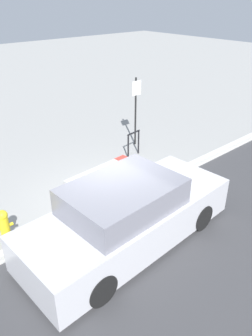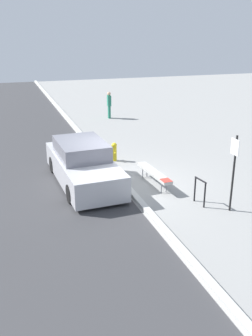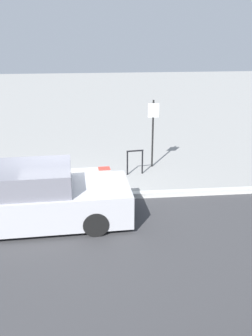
{
  "view_description": "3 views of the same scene",
  "coord_description": "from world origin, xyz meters",
  "px_view_note": "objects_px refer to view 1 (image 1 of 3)",
  "views": [
    {
      "loc": [
        -4.18,
        -5.3,
        4.67
      ],
      "look_at": [
        0.39,
        -0.07,
        0.94
      ],
      "focal_mm": 35.0,
      "sensor_mm": 36.0,
      "label": 1
    },
    {
      "loc": [
        11.46,
        -3.73,
        4.99
      ],
      "look_at": [
        0.46,
        -0.04,
        0.76
      ],
      "focal_mm": 40.0,
      "sensor_mm": 36.0,
      "label": 2
    },
    {
      "loc": [
        0.86,
        -9.59,
        4.56
      ],
      "look_at": [
        1.86,
        0.44,
        0.71
      ],
      "focal_mm": 40.0,
      "sensor_mm": 36.0,
      "label": 3
    }
  ],
  "objects_px": {
    "bench": "(100,171)",
    "fire_hydrant": "(4,225)",
    "parked_car_near": "(128,216)",
    "sign_post": "(136,106)",
    "bike_rack": "(133,142)"
  },
  "relations": [
    {
      "from": "parked_car_near",
      "to": "sign_post",
      "type": "bearing_deg",
      "value": 43.09
    },
    {
      "from": "bench",
      "to": "bike_rack",
      "type": "distance_m",
      "value": 2.02
    },
    {
      "from": "sign_post",
      "to": "parked_car_near",
      "type": "xyz_separation_m",
      "value": [
        -3.55,
        -3.63,
        -0.72
      ]
    },
    {
      "from": "fire_hydrant",
      "to": "parked_car_near",
      "type": "relative_size",
      "value": 0.16
    },
    {
      "from": "bench",
      "to": "sign_post",
      "type": "distance_m",
      "value": 3.05
    },
    {
      "from": "bench",
      "to": "sign_post",
      "type": "bearing_deg",
      "value": 24.13
    },
    {
      "from": "bench",
      "to": "bike_rack",
      "type": "bearing_deg",
      "value": 17.02
    },
    {
      "from": "bike_rack",
      "to": "fire_hydrant",
      "type": "bearing_deg",
      "value": -165.14
    },
    {
      "from": "bench",
      "to": "parked_car_near",
      "type": "xyz_separation_m",
      "value": [
        -0.98,
        -2.27,
        0.24
      ]
    },
    {
      "from": "bench",
      "to": "parked_car_near",
      "type": "bearing_deg",
      "value": -117.2
    },
    {
      "from": "bike_rack",
      "to": "sign_post",
      "type": "height_order",
      "value": "sign_post"
    },
    {
      "from": "bench",
      "to": "fire_hydrant",
      "type": "distance_m",
      "value": 2.95
    },
    {
      "from": "sign_post",
      "to": "bike_rack",
      "type": "bearing_deg",
      "value": -136.48
    },
    {
      "from": "bench",
      "to": "fire_hydrant",
      "type": "height_order",
      "value": "fire_hydrant"
    },
    {
      "from": "bike_rack",
      "to": "fire_hydrant",
      "type": "distance_m",
      "value": 4.96
    }
  ]
}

